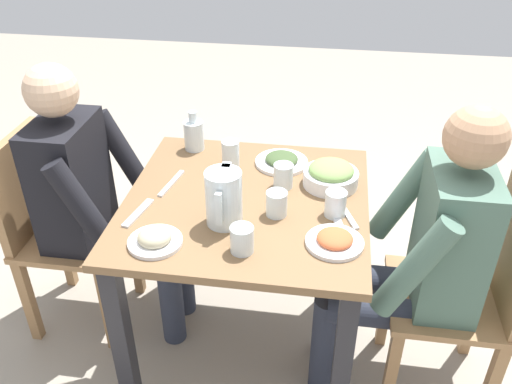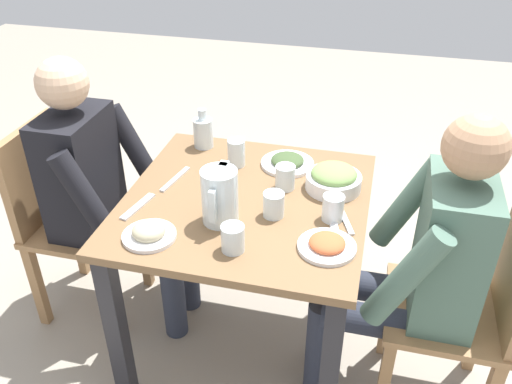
{
  "view_description": "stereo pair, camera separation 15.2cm",
  "coord_description": "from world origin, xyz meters",
  "px_view_note": "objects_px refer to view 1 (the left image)",
  "views": [
    {
      "loc": [
        1.57,
        0.27,
        1.78
      ],
      "look_at": [
        -0.02,
        0.03,
        0.75
      ],
      "focal_mm": 38.12,
      "sensor_mm": 36.0,
      "label": 1
    },
    {
      "loc": [
        1.54,
        0.42,
        1.78
      ],
      "look_at": [
        -0.02,
        0.03,
        0.75
      ],
      "focal_mm": 38.12,
      "sensor_mm": 36.0,
      "label": 2
    }
  ],
  "objects_px": {
    "water_glass_far_right": "(335,204)",
    "water_glass_far_left": "(242,239)",
    "diner_near": "(96,197)",
    "plate_dolmas": "(282,160)",
    "chair_near": "(54,223)",
    "plate_beans": "(155,239)",
    "plate_rice_curry": "(335,240)",
    "salad_bowl": "(331,175)",
    "diner_far": "(420,251)",
    "dining_table": "(247,229)",
    "water_pitcher": "(224,198)",
    "water_glass_center": "(231,154)",
    "water_glass_by_pitcher": "(277,203)",
    "water_glass_near_left": "(283,176)",
    "oil_carafe": "(194,136)",
    "chair_far": "(473,289)"
  },
  "relations": [
    {
      "from": "water_pitcher",
      "to": "water_glass_far_left",
      "type": "relative_size",
      "value": 2.17
    },
    {
      "from": "chair_far",
      "to": "water_glass_center",
      "type": "xyz_separation_m",
      "value": [
        -0.31,
        -0.9,
        0.29
      ]
    },
    {
      "from": "water_glass_far_left",
      "to": "oil_carafe",
      "type": "xyz_separation_m",
      "value": [
        -0.63,
        -0.3,
        0.01
      ]
    },
    {
      "from": "water_pitcher",
      "to": "oil_carafe",
      "type": "xyz_separation_m",
      "value": [
        -0.49,
        -0.22,
        -0.04
      ]
    },
    {
      "from": "diner_near",
      "to": "chair_far",
      "type": "bearing_deg",
      "value": 83.81
    },
    {
      "from": "water_glass_far_left",
      "to": "water_glass_far_right",
      "type": "bearing_deg",
      "value": 130.5
    },
    {
      "from": "chair_near",
      "to": "diner_near",
      "type": "xyz_separation_m",
      "value": [
        0.0,
        0.2,
        0.15
      ]
    },
    {
      "from": "chair_far",
      "to": "plate_dolmas",
      "type": "relative_size",
      "value": 4.21
    },
    {
      "from": "diner_near",
      "to": "plate_dolmas",
      "type": "relative_size",
      "value": 5.65
    },
    {
      "from": "salad_bowl",
      "to": "diner_far",
      "type": "bearing_deg",
      "value": 54.75
    },
    {
      "from": "diner_far",
      "to": "plate_rice_curry",
      "type": "distance_m",
      "value": 0.34
    },
    {
      "from": "chair_far",
      "to": "water_pitcher",
      "type": "distance_m",
      "value": 0.92
    },
    {
      "from": "dining_table",
      "to": "water_pitcher",
      "type": "bearing_deg",
      "value": -17.95
    },
    {
      "from": "diner_far",
      "to": "water_glass_near_left",
      "type": "distance_m",
      "value": 0.54
    },
    {
      "from": "plate_beans",
      "to": "water_glass_by_pitcher",
      "type": "height_order",
      "value": "water_glass_by_pitcher"
    },
    {
      "from": "plate_dolmas",
      "to": "plate_beans",
      "type": "xyz_separation_m",
      "value": [
        0.56,
        -0.34,
        0.0
      ]
    },
    {
      "from": "diner_near",
      "to": "plate_rice_curry",
      "type": "height_order",
      "value": "diner_near"
    },
    {
      "from": "diner_near",
      "to": "plate_dolmas",
      "type": "height_order",
      "value": "diner_near"
    },
    {
      "from": "water_pitcher",
      "to": "plate_beans",
      "type": "height_order",
      "value": "water_pitcher"
    },
    {
      "from": "water_glass_far_right",
      "to": "water_glass_center",
      "type": "bearing_deg",
      "value": -123.91
    },
    {
      "from": "diner_near",
      "to": "plate_beans",
      "type": "height_order",
      "value": "diner_near"
    },
    {
      "from": "dining_table",
      "to": "water_glass_far_left",
      "type": "bearing_deg",
      "value": 6.87
    },
    {
      "from": "plate_beans",
      "to": "water_glass_center",
      "type": "relative_size",
      "value": 1.62
    },
    {
      "from": "dining_table",
      "to": "chair_near",
      "type": "distance_m",
      "value": 0.82
    },
    {
      "from": "plate_rice_curry",
      "to": "plate_beans",
      "type": "distance_m",
      "value": 0.56
    },
    {
      "from": "oil_carafe",
      "to": "plate_beans",
      "type": "bearing_deg",
      "value": 2.71
    },
    {
      "from": "diner_near",
      "to": "water_pitcher",
      "type": "distance_m",
      "value": 0.63
    },
    {
      "from": "water_glass_far_left",
      "to": "oil_carafe",
      "type": "relative_size",
      "value": 0.53
    },
    {
      "from": "chair_far",
      "to": "water_glass_center",
      "type": "height_order",
      "value": "chair_far"
    },
    {
      "from": "chair_near",
      "to": "plate_dolmas",
      "type": "height_order",
      "value": "chair_near"
    },
    {
      "from": "dining_table",
      "to": "oil_carafe",
      "type": "relative_size",
      "value": 5.17
    },
    {
      "from": "dining_table",
      "to": "water_glass_center",
      "type": "height_order",
      "value": "water_glass_center"
    },
    {
      "from": "plate_rice_curry",
      "to": "water_glass_near_left",
      "type": "xyz_separation_m",
      "value": [
        -0.32,
        -0.2,
        0.03
      ]
    },
    {
      "from": "water_glass_by_pitcher",
      "to": "water_glass_center",
      "type": "height_order",
      "value": "water_glass_center"
    },
    {
      "from": "water_glass_far_right",
      "to": "water_glass_far_left",
      "type": "xyz_separation_m",
      "value": [
        0.24,
        -0.28,
        -0.0
      ]
    },
    {
      "from": "diner_far",
      "to": "oil_carafe",
      "type": "relative_size",
      "value": 7.05
    },
    {
      "from": "plate_beans",
      "to": "dining_table",
      "type": "bearing_deg",
      "value": 140.48
    },
    {
      "from": "plate_rice_curry",
      "to": "plate_beans",
      "type": "xyz_separation_m",
      "value": [
        0.08,
        -0.55,
        0.0
      ]
    },
    {
      "from": "plate_dolmas",
      "to": "water_glass_far_right",
      "type": "xyz_separation_m",
      "value": [
        0.32,
        0.21,
        0.03
      ]
    },
    {
      "from": "diner_far",
      "to": "plate_rice_curry",
      "type": "relative_size",
      "value": 6.33
    },
    {
      "from": "chair_far",
      "to": "plate_rice_curry",
      "type": "bearing_deg",
      "value": -75.16
    },
    {
      "from": "water_glass_far_left",
      "to": "water_glass_by_pitcher",
      "type": "bearing_deg",
      "value": 158.8
    },
    {
      "from": "diner_near",
      "to": "water_glass_far_left",
      "type": "distance_m",
      "value": 0.74
    },
    {
      "from": "plate_rice_curry",
      "to": "water_glass_far_right",
      "type": "relative_size",
      "value": 2.03
    },
    {
      "from": "water_glass_by_pitcher",
      "to": "water_glass_far_left",
      "type": "height_order",
      "value": "same"
    },
    {
      "from": "chair_near",
      "to": "salad_bowl",
      "type": "distance_m",
      "value": 1.13
    },
    {
      "from": "dining_table",
      "to": "chair_far",
      "type": "height_order",
      "value": "chair_far"
    },
    {
      "from": "chair_near",
      "to": "plate_beans",
      "type": "bearing_deg",
      "value": 57.32
    },
    {
      "from": "water_glass_by_pitcher",
      "to": "water_glass_center",
      "type": "xyz_separation_m",
      "value": [
        -0.3,
        -0.21,
        0.01
      ]
    },
    {
      "from": "water_pitcher",
      "to": "chair_far",
      "type": "bearing_deg",
      "value": 94.46
    }
  ]
}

